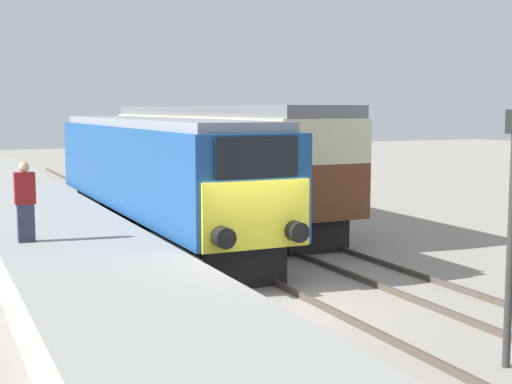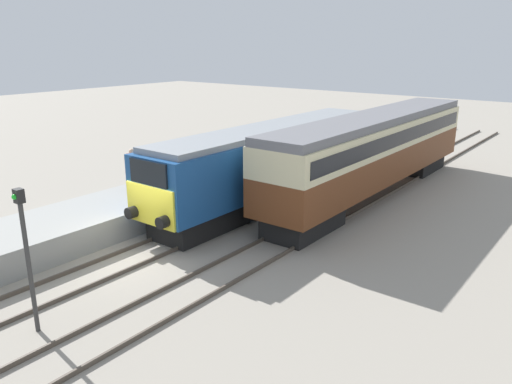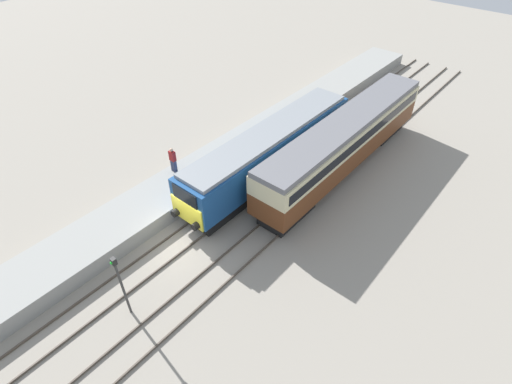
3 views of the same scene
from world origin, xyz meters
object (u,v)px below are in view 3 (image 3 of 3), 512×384
object	(u,v)px
passenger_carriage	(345,140)
person_on_platform	(173,160)
signal_post	(121,282)
locomotive	(270,151)

from	to	relation	value
passenger_carriage	person_on_platform	distance (m)	11.65
person_on_platform	passenger_carriage	bearing A→B (deg)	48.12
signal_post	person_on_platform	bearing A→B (deg)	126.34
passenger_carriage	signal_post	distance (m)	17.00
passenger_carriage	person_on_platform	xyz separation A→B (m)	(-7.77, -8.66, -0.53)
locomotive	signal_post	xyz separation A→B (m)	(1.70, -13.04, 0.27)
locomotive	signal_post	bearing A→B (deg)	-82.57
locomotive	signal_post	world-z (taller)	signal_post
person_on_platform	signal_post	size ratio (longest dim) A/B	0.45
passenger_carriage	person_on_platform	world-z (taller)	passenger_carriage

